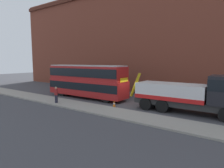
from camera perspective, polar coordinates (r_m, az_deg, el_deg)
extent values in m
plane|color=#424247|center=(21.12, 6.05, -5.81)|extent=(120.00, 120.00, 0.00)
cube|color=gray|center=(17.70, -0.87, -8.02)|extent=(60.00, 2.80, 0.15)
cube|color=brown|center=(27.70, 14.49, 13.66)|extent=(60.00, 1.20, 16.00)
cube|color=#2D2D2D|center=(18.58, 20.60, -5.27)|extent=(9.05, 2.42, 0.55)
cube|color=silver|center=(18.76, 16.88, -1.98)|extent=(6.16, 2.74, 1.40)
cube|color=red|center=(18.84, 16.82, -3.55)|extent=(6.16, 2.79, 0.36)
cylinder|color=#B79914|center=(20.16, 6.84, -0.28)|extent=(1.24, 0.31, 2.52)
cylinder|color=black|center=(20.14, 16.65, -5.00)|extent=(1.17, 0.37, 1.16)
cylinder|color=black|center=(18.09, 14.43, -6.26)|extent=(1.17, 0.37, 1.16)
cylinder|color=black|center=(20.68, 12.43, -4.56)|extent=(1.17, 0.37, 1.16)
cylinder|color=black|center=(18.69, 9.81, -5.72)|extent=(1.17, 0.37, 1.16)
cube|color=#AD1E1E|center=(24.56, -7.54, -0.99)|extent=(11.05, 2.75, 1.90)
cube|color=#AD1E1E|center=(24.38, -7.60, 3.20)|extent=(10.83, 2.65, 1.70)
cube|color=black|center=(24.53, -7.54, -0.41)|extent=(10.95, 2.80, 0.90)
cube|color=black|center=(24.37, -7.61, 3.44)|extent=(10.73, 2.80, 1.00)
cube|color=#B2B2B2|center=(24.34, -7.64, 5.34)|extent=(10.61, 2.54, 0.12)
cube|color=yellow|center=(21.10, 3.55, 1.19)|extent=(0.09, 1.50, 0.44)
cylinder|color=black|center=(23.15, 1.48, -3.34)|extent=(1.05, 0.32, 1.04)
cylinder|color=black|center=(21.41, -1.72, -4.18)|extent=(1.05, 0.32, 1.04)
cylinder|color=black|center=(27.72, -11.05, -1.77)|extent=(1.05, 0.32, 1.04)
cylinder|color=black|center=(26.28, -14.43, -2.33)|extent=(1.05, 0.32, 1.04)
cylinder|color=#232333|center=(21.66, -15.98, -4.16)|extent=(0.42, 0.42, 0.85)
cube|color=maroon|center=(21.54, -16.04, -2.24)|extent=(0.44, 0.48, 0.62)
sphere|color=tan|center=(21.48, -16.08, -1.11)|extent=(0.24, 0.24, 0.24)
cone|color=orange|center=(19.39, 0.62, -5.82)|extent=(0.32, 0.32, 0.72)
cylinder|color=white|center=(19.39, 0.62, -5.72)|extent=(0.21, 0.21, 0.10)
cube|color=black|center=(19.47, 0.62, -6.80)|extent=(0.36, 0.36, 0.04)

